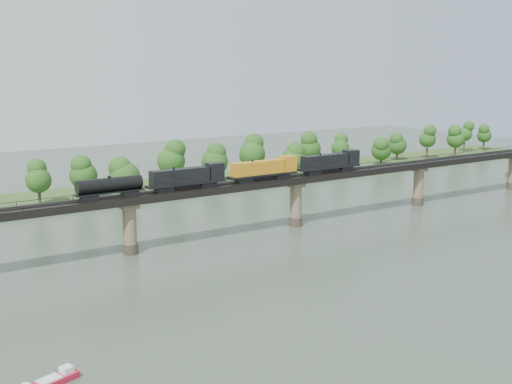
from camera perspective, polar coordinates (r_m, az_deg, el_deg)
ground at (r=124.65m, az=11.94°, el=-5.75°), size 400.00×400.00×0.00m
far_bank at (r=191.78m, az=-6.45°, el=0.58°), size 300.00×24.00×1.60m
bridge at (r=145.07m, az=3.56°, el=-0.91°), size 236.00×30.00×11.50m
bridge_superstructure at (r=143.89m, az=3.59°, el=1.55°), size 220.00×4.90×0.75m
far_treeline at (r=182.91m, az=-8.14°, el=2.57°), size 289.06×17.54×13.60m
freight_train at (r=135.06m, az=-1.51°, el=1.78°), size 68.34×2.66×4.70m
motorboat at (r=79.73m, az=-17.33°, el=-15.57°), size 5.70×3.47×1.50m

